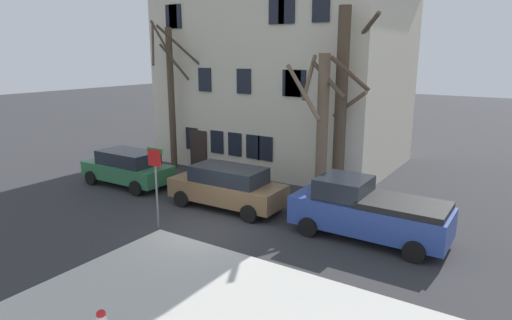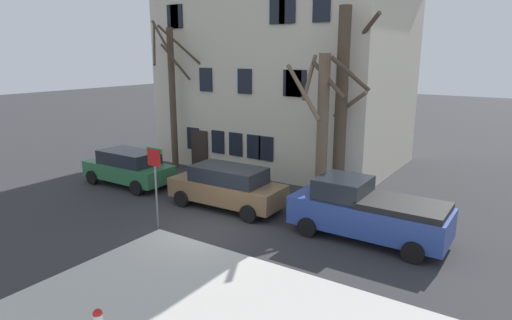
% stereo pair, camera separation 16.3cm
% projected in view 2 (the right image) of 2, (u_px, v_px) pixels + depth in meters
% --- Properties ---
extents(ground_plane, '(120.00, 120.00, 0.00)m').
position_uv_depth(ground_plane, '(208.00, 230.00, 15.60)').
color(ground_plane, '#2D2D30').
extents(building_main, '(12.98, 8.89, 11.72)m').
position_uv_depth(building_main, '(287.00, 57.00, 24.47)').
color(building_main, beige).
rests_on(building_main, ground_plane).
extents(tree_bare_near, '(2.75, 2.24, 7.76)m').
position_uv_depth(tree_bare_near, '(172.00, 92.00, 23.21)').
color(tree_bare_near, '#4C3D2D').
rests_on(tree_bare_near, ground_plane).
extents(tree_bare_mid, '(3.19, 3.21, 6.13)m').
position_uv_depth(tree_bare_mid, '(322.00, 125.00, 17.82)').
color(tree_bare_mid, brown).
rests_on(tree_bare_mid, ground_plane).
extents(tree_bare_far, '(2.53, 2.64, 7.96)m').
position_uv_depth(tree_bare_far, '(342.00, 103.00, 17.97)').
color(tree_bare_far, '#4C3D2D').
rests_on(tree_bare_far, ground_plane).
extents(car_green_wagon, '(4.52, 2.08, 1.68)m').
position_uv_depth(car_green_wagon, '(129.00, 167.00, 20.74)').
color(car_green_wagon, '#2D6B42').
rests_on(car_green_wagon, ground_plane).
extents(car_brown_wagon, '(4.84, 2.10, 1.73)m').
position_uv_depth(car_brown_wagon, '(227.00, 186.00, 17.64)').
color(car_brown_wagon, brown).
rests_on(car_brown_wagon, ground_plane).
extents(pickup_truck_blue, '(5.20, 2.20, 2.00)m').
position_uv_depth(pickup_truck_blue, '(367.00, 211.00, 14.67)').
color(pickup_truck_blue, '#2D4799').
rests_on(pickup_truck_blue, ground_plane).
extents(street_sign_pole, '(0.76, 0.07, 2.92)m').
position_uv_depth(street_sign_pole, '(155.00, 173.00, 15.38)').
color(street_sign_pole, slate).
rests_on(street_sign_pole, ground_plane).
extents(bicycle_leaning, '(1.70, 0.49, 1.03)m').
position_uv_depth(bicycle_leaning, '(212.00, 175.00, 21.33)').
color(bicycle_leaning, black).
rests_on(bicycle_leaning, ground_plane).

